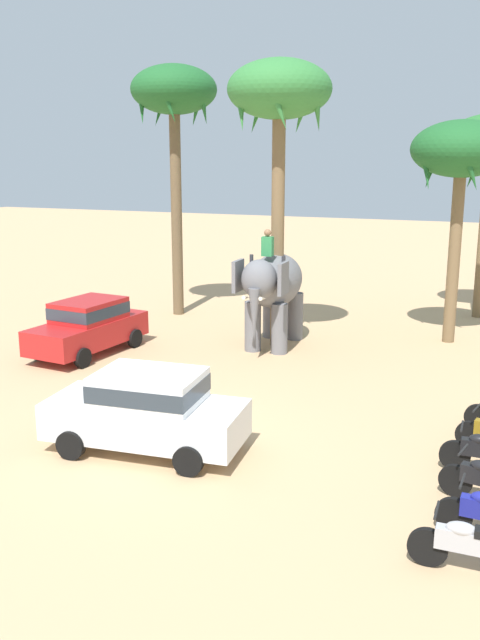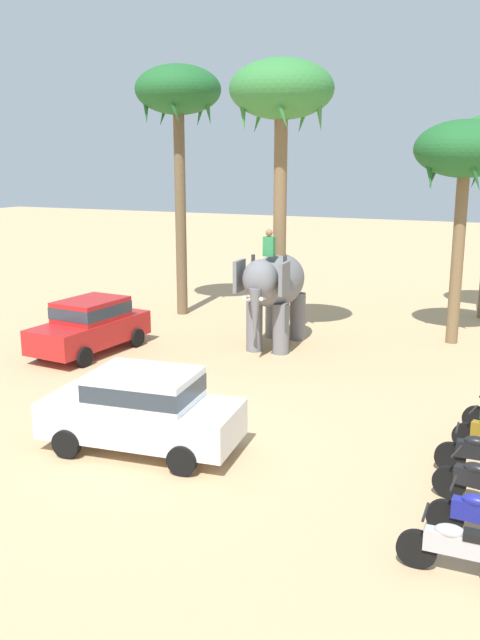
% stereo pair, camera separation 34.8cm
% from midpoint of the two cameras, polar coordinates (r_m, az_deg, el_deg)
% --- Properties ---
extents(ground_plane, '(120.00, 120.00, 0.00)m').
position_cam_midpoint_polar(ground_plane, '(14.84, -7.19, -10.14)').
color(ground_plane, tan).
extents(car_sedan_foreground, '(4.28, 2.25, 1.70)m').
position_cam_midpoint_polar(car_sedan_foreground, '(14.09, -8.62, -7.42)').
color(car_sedan_foreground, white).
rests_on(car_sedan_foreground, ground).
extents(car_parked_far_side, '(2.07, 4.20, 1.70)m').
position_cam_midpoint_polar(car_parked_far_side, '(21.53, -13.21, -0.38)').
color(car_parked_far_side, red).
rests_on(car_parked_far_side, ground).
extents(elephant_with_mahout, '(1.82, 3.93, 3.88)m').
position_cam_midpoint_polar(elephant_with_mahout, '(21.53, 2.35, 2.85)').
color(elephant_with_mahout, slate).
rests_on(elephant_with_mahout, ground).
extents(motorcycle_nearest_camera, '(1.80, 0.55, 0.94)m').
position_cam_midpoint_polar(motorcycle_nearest_camera, '(10.70, 18.09, -17.75)').
color(motorcycle_nearest_camera, black).
rests_on(motorcycle_nearest_camera, ground).
extents(palm_tree_near_hut, '(3.20, 3.20, 9.40)m').
position_cam_midpoint_polar(palm_tree_near_hut, '(26.27, -6.02, 18.19)').
color(palm_tree_near_hut, brown).
rests_on(palm_tree_near_hut, ground).
extents(palm_tree_left_of_road, '(3.20, 3.20, 8.94)m').
position_cam_midpoint_polar(palm_tree_left_of_road, '(21.51, 2.88, 18.23)').
color(palm_tree_left_of_road, brown).
rests_on(palm_tree_left_of_road, ground).
extents(palm_tree_far_back, '(3.20, 3.20, 7.19)m').
position_cam_midpoint_polar(palm_tree_far_back, '(22.84, 17.89, 13.23)').
color(palm_tree_far_back, brown).
rests_on(palm_tree_far_back, ground).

